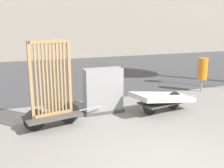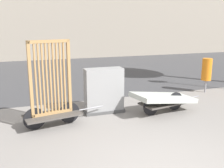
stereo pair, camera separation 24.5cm
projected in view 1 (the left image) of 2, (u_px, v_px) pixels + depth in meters
The scene contains 5 objects.
road_strip at pixel (63, 73), 12.81m from camera, with size 56.00×9.82×0.01m.
bike_cart_with_bedframe at pixel (52, 97), 6.06m from camera, with size 2.03×0.88×2.04m.
bike_cart_with_mattress at pixel (163, 98), 7.18m from camera, with size 2.29×1.14×0.62m.
utility_cabinet at pixel (103, 92), 7.12m from camera, with size 1.09×0.46×1.22m.
trash_bin at pixel (203, 69), 9.23m from camera, with size 0.34×0.34×1.21m.
Camera 1 is at (-2.27, -3.24, 2.43)m, focal length 42.00 mm.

